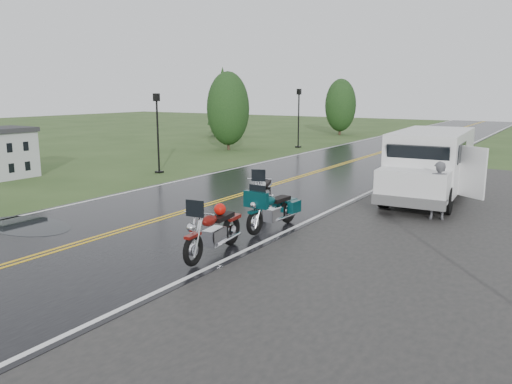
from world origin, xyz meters
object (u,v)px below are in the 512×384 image
Objects in this scene: van_white at (386,171)px; lamp_post_far_left at (299,118)px; motorcycle_red at (193,237)px; motorcycle_silver at (258,195)px; motorcycle_teal at (255,213)px; lamp_post_near_left at (158,133)px; house_left at (0,102)px; person_at_van at (438,192)px.

van_white is 1.58× the size of lamp_post_far_left.
motorcycle_red reaches higher than motorcycle_silver.
motorcycle_silver is (-1.21, 4.45, -0.01)m from motorcycle_red.
lamp_post_near_left is (-9.48, 6.41, 1.19)m from motorcycle_teal.
motorcycle_silver is at bearing -0.47° from house_left.
motorcycle_teal is at bearing -81.77° from motorcycle_silver.
lamp_post_near_left is (-9.65, 9.09, 1.15)m from motorcycle_red.
house_left is 4.97× the size of person_at_van.
person_at_van is at bearing 7.61° from motorcycle_silver.
motorcycle_teal is at bearing -64.97° from lamp_post_far_left.
lamp_post_far_left is (-9.25, 22.13, 1.28)m from motorcycle_red.
motorcycle_silver is (13.29, -0.11, -2.61)m from house_left.
person_at_van reaches higher than motorcycle_silver.
motorcycle_silver is at bearing 123.36° from motorcycle_teal.
van_white reaches higher than motorcycle_red.
motorcycle_red is at bearing 39.92° from person_at_van.
motorcycle_teal is 0.57× the size of lamp_post_far_left.
van_white is 1.94m from person_at_van.
van_white is 11.33m from lamp_post_near_left.
lamp_post_far_left reaches higher than van_white.
lamp_post_far_left is (-10.84, 14.40, 0.75)m from van_white.
lamp_post_near_left reaches higher than van_white.
lamp_post_far_left is at bearing 123.15° from van_white.
house_left is at bearing -106.62° from lamp_post_far_left.
lamp_post_far_left is at bearing -74.62° from person_at_van.
person_at_van is at bearing 54.09° from motorcycle_teal.
lamp_post_far_left is at bearing 118.04° from motorcycle_teal.
house_left is 6.79m from lamp_post_near_left.
motorcycle_silver is at bearing 97.50° from motorcycle_red.
person_at_van is at bearing 56.85° from motorcycle_red.
lamp_post_far_left is (-12.62, 15.07, 1.11)m from person_at_van.
person_at_van is at bearing -50.05° from lamp_post_far_left.
house_left is 14.69m from motorcycle_teal.
motorcycle_teal is 0.36× the size of van_white.
motorcycle_red is 7.83m from person_at_van.
motorcycle_teal is 5.38m from van_white.
house_left is 18.21m from person_at_van.
motorcycle_teal is 0.61× the size of lamp_post_near_left.
motorcycle_teal is at bearing -7.47° from house_left.
person_at_van is at bearing -8.84° from lamp_post_near_left.
van_white is 1.69× the size of lamp_post_near_left.
van_white is (2.79, 3.28, 0.54)m from motorcycle_silver.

